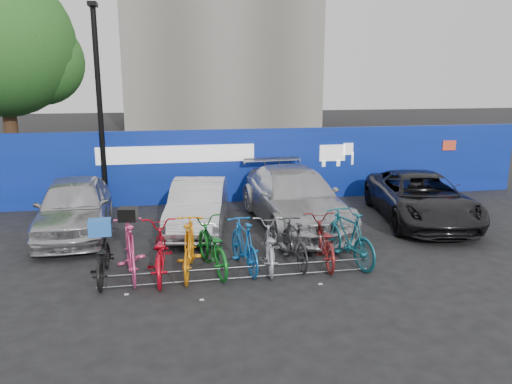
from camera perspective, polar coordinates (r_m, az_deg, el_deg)
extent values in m
plane|color=black|center=(10.92, -2.54, -8.81)|extent=(100.00, 100.00, 0.00)
cube|color=navy|center=(16.35, -5.50, 2.91)|extent=(22.00, 0.15, 2.40)
cube|color=white|center=(16.13, -9.05, 4.29)|extent=(5.00, 0.02, 0.55)
cube|color=white|center=(17.07, 8.73, 4.44)|extent=(1.20, 0.02, 0.90)
cube|color=#EB4729|center=(18.89, 21.22, 4.99)|extent=(0.50, 0.02, 0.35)
cylinder|color=#382314|center=(20.92, -26.16, 6.07)|extent=(0.50, 0.50, 4.00)
sphere|color=#265A1C|center=(20.85, -27.07, 14.81)|extent=(5.20, 5.20, 5.20)
sphere|color=#265A1C|center=(20.83, -23.41, 13.50)|extent=(3.20, 3.20, 3.20)
cylinder|color=black|center=(15.59, -17.37, 8.56)|extent=(0.16, 0.16, 6.00)
cube|color=black|center=(15.68, -18.17, 19.72)|extent=(0.25, 0.50, 0.12)
cylinder|color=#595B60|center=(10.26, -2.09, -8.59)|extent=(5.60, 0.03, 0.03)
cylinder|color=#595B60|center=(10.35, -2.08, -9.78)|extent=(5.60, 0.03, 0.03)
cylinder|color=#595B60|center=(10.30, -16.77, -9.93)|extent=(0.03, 0.03, 0.28)
cylinder|color=#595B60|center=(10.23, -9.41, -9.70)|extent=(0.03, 0.03, 0.28)
cylinder|color=#595B60|center=(10.32, -2.08, -9.31)|extent=(0.03, 0.03, 0.28)
cylinder|color=#595B60|center=(10.57, 4.99, -8.80)|extent=(0.03, 0.03, 0.28)
cylinder|color=#595B60|center=(10.97, 11.62, -8.20)|extent=(0.03, 0.03, 0.28)
imported|color=#B1B0B5|center=(13.86, -20.04, -1.57)|extent=(2.01, 4.52, 1.51)
imported|color=silver|center=(13.59, -6.63, -1.54)|extent=(2.07, 4.19, 1.32)
imported|color=#B7B7BC|center=(13.92, 4.41, -0.64)|extent=(2.42, 5.45, 1.56)
imported|color=black|center=(15.01, 18.31, -0.62)|extent=(3.09, 5.26, 1.38)
imported|color=black|center=(10.68, -17.17, -7.16)|extent=(0.65, 1.83, 0.96)
imported|color=#F2498E|center=(10.65, -14.18, -6.31)|extent=(0.84, 2.08, 1.21)
imported|color=red|center=(10.55, -11.02, -6.67)|extent=(0.76, 2.10, 1.10)
imported|color=orange|center=(10.53, -7.65, -6.27)|extent=(0.84, 2.06, 1.20)
imported|color=#10661D|center=(10.72, -5.13, -6.18)|extent=(1.10, 2.16, 1.09)
imported|color=blue|center=(10.74, -1.38, -6.02)|extent=(0.78, 1.90, 1.11)
imported|color=#A9AAB0|center=(10.86, 1.48, -6.14)|extent=(0.93, 1.97, 0.99)
imported|color=#232325|center=(11.01, 4.38, -5.76)|extent=(0.61, 1.76, 1.04)
imported|color=maroon|center=(11.19, 7.69, -5.57)|extent=(0.87, 2.01, 1.03)
imported|color=#135565|center=(11.25, 10.43, -5.05)|extent=(1.05, 2.12, 1.22)
cube|color=blue|center=(10.49, -17.41, -3.88)|extent=(0.46, 0.36, 0.31)
cube|color=black|center=(10.43, -14.41, -2.47)|extent=(0.40, 0.37, 0.26)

